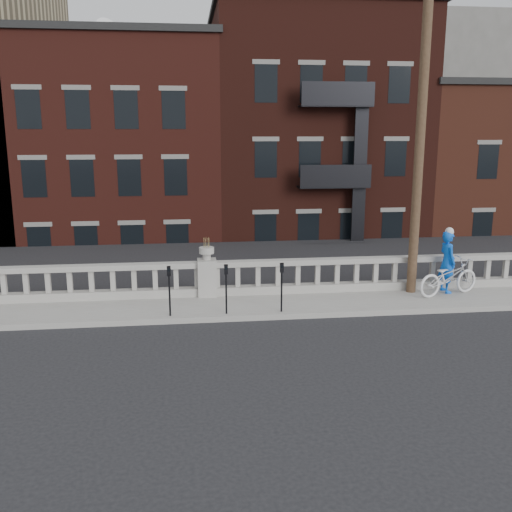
# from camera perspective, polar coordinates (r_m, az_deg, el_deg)

# --- Properties ---
(ground) EXTENTS (120.00, 120.00, 0.00)m
(ground) POSITION_cam_1_polar(r_m,az_deg,el_deg) (13.46, -4.22, -9.29)
(ground) COLOR black
(ground) RESTS_ON ground
(sidewalk) EXTENTS (32.00, 2.20, 0.15)m
(sidewalk) POSITION_cam_1_polar(r_m,az_deg,el_deg) (16.26, -4.75, -5.14)
(sidewalk) COLOR gray
(sidewalk) RESTS_ON ground
(balustrade) EXTENTS (28.00, 0.34, 1.03)m
(balustrade) POSITION_cam_1_polar(r_m,az_deg,el_deg) (17.02, -4.91, -2.36)
(balustrade) COLOR gray
(balustrade) RESTS_ON sidewalk
(planter_pedestal) EXTENTS (0.55, 0.55, 1.76)m
(planter_pedestal) POSITION_cam_1_polar(r_m,az_deg,el_deg) (16.97, -4.92, -1.74)
(planter_pedestal) COLOR gray
(planter_pedestal) RESTS_ON sidewalk
(lower_level) EXTENTS (80.00, 44.00, 20.80)m
(lower_level) POSITION_cam_1_polar(r_m,az_deg,el_deg) (35.63, -5.22, 8.65)
(lower_level) COLOR #605E59
(lower_level) RESTS_ON ground
(utility_pole) EXTENTS (1.60, 0.28, 10.00)m
(utility_pole) POSITION_cam_1_polar(r_m,az_deg,el_deg) (17.45, 16.19, 12.83)
(utility_pole) COLOR #422D1E
(utility_pole) RESTS_ON sidewalk
(parking_meter_c) EXTENTS (0.10, 0.09, 1.36)m
(parking_meter_c) POSITION_cam_1_polar(r_m,az_deg,el_deg) (15.18, -8.67, -2.90)
(parking_meter_c) COLOR black
(parking_meter_c) RESTS_ON sidewalk
(parking_meter_d) EXTENTS (0.10, 0.09, 1.36)m
(parking_meter_d) POSITION_cam_1_polar(r_m,az_deg,el_deg) (15.21, -3.01, -2.75)
(parking_meter_d) COLOR black
(parking_meter_d) RESTS_ON sidewalk
(parking_meter_e) EXTENTS (0.10, 0.09, 1.36)m
(parking_meter_e) POSITION_cam_1_polar(r_m,az_deg,el_deg) (15.38, 2.58, -2.57)
(parking_meter_e) COLOR black
(parking_meter_e) RESTS_ON sidewalk
(bicycle) EXTENTS (2.24, 1.35, 1.11)m
(bicycle) POSITION_cam_1_polar(r_m,az_deg,el_deg) (17.94, 18.69, -1.99)
(bicycle) COLOR silver
(bicycle) RESTS_ON sidewalk
(cyclist) EXTENTS (0.51, 0.72, 1.89)m
(cyclist) POSITION_cam_1_polar(r_m,az_deg,el_deg) (18.17, 18.58, -0.55)
(cyclist) COLOR blue
(cyclist) RESTS_ON sidewalk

